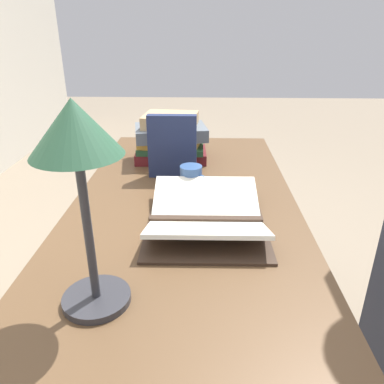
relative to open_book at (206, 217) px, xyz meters
The scene contains 7 objects.
ground_plane 0.76m from the open_book, 31.30° to the left, with size 12.00×12.00×0.00m, color gray.
reading_desk 0.18m from the open_book, 31.30° to the left, with size 1.58×0.74×0.72m.
open_book is the anchor object (origin of this frame).
book_stack_tall 0.59m from the open_book, 14.85° to the left, with size 0.24×0.32×0.20m.
book_standing_upright 0.41m from the open_book, 18.91° to the left, with size 0.04×0.18×0.24m.
reading_lamp 0.52m from the open_book, 146.41° to the left, with size 0.17×0.17×0.43m.
coffee_mug 0.23m from the open_book, 12.85° to the left, with size 0.08×0.10×0.10m.
Camera 1 is at (-1.09, -0.06, 1.26)m, focal length 35.00 mm.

